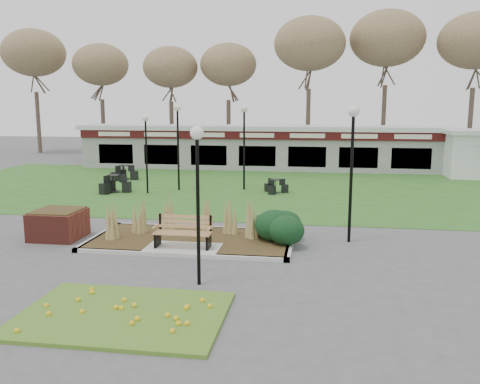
# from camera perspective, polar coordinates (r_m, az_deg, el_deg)

# --- Properties ---
(ground) EXTENTS (100.00, 100.00, 0.00)m
(ground) POSITION_cam_1_polar(r_m,az_deg,el_deg) (15.13, -6.55, -6.79)
(ground) COLOR #515154
(ground) RESTS_ON ground
(lawn) EXTENTS (34.00, 16.00, 0.02)m
(lawn) POSITION_cam_1_polar(r_m,az_deg,el_deg) (26.61, 0.24, 0.53)
(lawn) COLOR #2B5B1C
(lawn) RESTS_ON ground
(flower_bed) EXTENTS (4.20, 3.00, 0.16)m
(flower_bed) POSITION_cam_1_polar(r_m,az_deg,el_deg) (11.00, -13.03, -13.13)
(flower_bed) COLOR #447521
(flower_bed) RESTS_ON ground
(planting_bed) EXTENTS (6.75, 3.40, 1.27)m
(planting_bed) POSITION_cam_1_polar(r_m,az_deg,el_deg) (16.04, -0.89, -4.41)
(planting_bed) COLOR #362915
(planting_bed) RESTS_ON ground
(park_bench) EXTENTS (1.70, 0.66, 0.93)m
(park_bench) POSITION_cam_1_polar(r_m,az_deg,el_deg) (15.20, -6.35, -4.41)
(park_bench) COLOR #AC714E
(park_bench) RESTS_ON ground
(brick_planter) EXTENTS (1.50, 1.50, 0.95)m
(brick_planter) POSITION_cam_1_polar(r_m,az_deg,el_deg) (17.54, -19.73, -3.39)
(brick_planter) COLOR maroon
(brick_planter) RESTS_ON ground
(food_pavilion) EXTENTS (24.60, 3.40, 2.90)m
(food_pavilion) POSITION_cam_1_polar(r_m,az_deg,el_deg) (34.27, 2.23, 5.08)
(food_pavilion) COLOR gray
(food_pavilion) RESTS_ON ground
(tree_backdrop) EXTENTS (47.24, 5.24, 10.36)m
(tree_backdrop) POSITION_cam_1_polar(r_m,az_deg,el_deg) (42.34, 3.58, 15.30)
(tree_backdrop) COLOR #47382B
(tree_backdrop) RESTS_ON ground
(lamp_post_near_left) EXTENTS (0.32, 0.32, 3.82)m
(lamp_post_near_left) POSITION_cam_1_polar(r_m,az_deg,el_deg) (11.89, -4.80, 2.41)
(lamp_post_near_left) COLOR black
(lamp_post_near_left) RESTS_ON ground
(lamp_post_near_right) EXTENTS (0.36, 0.36, 4.29)m
(lamp_post_near_right) POSITION_cam_1_polar(r_m,az_deg,el_deg) (16.04, 12.51, 5.35)
(lamp_post_near_right) COLOR black
(lamp_post_near_right) RESTS_ON ground
(lamp_post_mid_left) EXTENTS (0.36, 0.36, 4.32)m
(lamp_post_mid_left) POSITION_cam_1_polar(r_m,az_deg,el_deg) (25.57, -7.01, 7.16)
(lamp_post_mid_left) COLOR black
(lamp_post_mid_left) RESTS_ON ground
(lamp_post_mid_right) EXTENTS (0.35, 0.35, 4.26)m
(lamp_post_mid_right) POSITION_cam_1_polar(r_m,az_deg,el_deg) (25.60, 0.46, 7.14)
(lamp_post_mid_right) COLOR black
(lamp_post_mid_right) RESTS_ON ground
(lamp_post_far_left) EXTENTS (0.32, 0.32, 3.82)m
(lamp_post_far_left) POSITION_cam_1_polar(r_m,az_deg,el_deg) (24.87, -10.52, 6.15)
(lamp_post_far_left) COLOR black
(lamp_post_far_left) RESTS_ON ground
(bistro_set_a) EXTENTS (1.49, 1.61, 0.86)m
(bistro_set_a) POSITION_cam_1_polar(r_m,az_deg,el_deg) (25.79, -13.96, 0.61)
(bistro_set_a) COLOR black
(bistro_set_a) RESTS_ON ground
(bistro_set_b) EXTENTS (1.35, 1.55, 0.82)m
(bistro_set_b) POSITION_cam_1_polar(r_m,az_deg,el_deg) (30.04, -12.86, 1.90)
(bistro_set_b) COLOR black
(bistro_set_b) RESTS_ON ground
(bistro_set_c) EXTENTS (1.22, 1.20, 0.67)m
(bistro_set_c) POSITION_cam_1_polar(r_m,az_deg,el_deg) (24.92, 3.96, 0.41)
(bistro_set_c) COLOR black
(bistro_set_c) RESTS_ON ground
(car_silver) EXTENTS (5.17, 3.61, 1.63)m
(car_silver) POSITION_cam_1_polar(r_m,az_deg,el_deg) (42.31, -13.54, 4.83)
(car_silver) COLOR #B3B3B8
(car_silver) RESTS_ON ground
(car_black) EXTENTS (4.42, 2.92, 1.38)m
(car_black) POSITION_cam_1_polar(r_m,az_deg,el_deg) (41.52, -13.89, 4.55)
(car_black) COLOR black
(car_black) RESTS_ON ground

